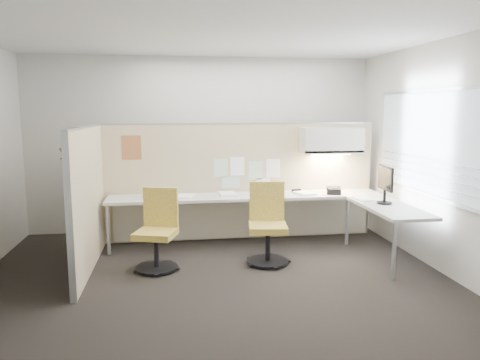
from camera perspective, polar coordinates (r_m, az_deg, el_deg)
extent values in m
cube|color=black|center=(5.72, -3.18, -11.57)|extent=(5.50, 4.50, 0.01)
cube|color=white|center=(5.44, -3.44, 17.44)|extent=(5.50, 4.50, 0.01)
cube|color=beige|center=(7.64, -4.78, 4.31)|extent=(5.50, 0.02, 2.80)
cube|color=beige|center=(3.19, 0.23, -1.65)|extent=(5.50, 0.02, 2.80)
cube|color=beige|center=(6.27, 22.64, 2.74)|extent=(0.02, 4.50, 2.80)
cube|color=#A7B7C2|center=(6.25, 22.52, 4.11)|extent=(0.01, 2.80, 1.30)
cube|color=#C8B28A|center=(7.11, 0.03, -0.24)|extent=(4.10, 0.06, 1.75)
cube|color=#C8B28A|center=(6.04, -18.01, -2.24)|extent=(0.06, 2.20, 1.75)
cube|color=beige|center=(6.83, 0.84, -2.02)|extent=(4.00, 0.60, 0.04)
cube|color=beige|center=(6.36, 17.71, -3.22)|extent=(0.60, 1.47, 0.04)
cube|color=beige|center=(7.16, 0.49, -4.50)|extent=(3.90, 0.02, 0.64)
cylinder|color=#A5A8AA|center=(6.64, -15.76, -5.88)|extent=(0.05, 0.05, 0.69)
cylinder|color=#A5A8AA|center=(5.74, 18.27, -8.25)|extent=(0.05, 0.05, 0.69)
cylinder|color=#A5A8AA|center=(7.04, 12.94, -4.95)|extent=(0.05, 0.05, 0.69)
cube|color=beige|center=(7.16, 11.06, 4.78)|extent=(0.90, 0.36, 0.38)
cube|color=#FFEABF|center=(7.18, 11.02, 3.10)|extent=(0.60, 0.06, 0.02)
cube|color=#8CBF8C|center=(7.01, -2.36, 1.48)|extent=(0.21, 0.00, 0.28)
cube|color=white|center=(7.04, -0.34, 1.68)|extent=(0.21, 0.00, 0.28)
cube|color=#8CBF8C|center=(7.09, 1.91, 1.16)|extent=(0.21, 0.00, 0.28)
cube|color=white|center=(7.14, 4.04, 1.44)|extent=(0.21, 0.00, 0.28)
cube|color=#8CBF8C|center=(7.06, -1.14, -0.27)|extent=(0.28, 0.00, 0.18)
cube|color=white|center=(7.14, 2.85, -0.34)|extent=(0.21, 0.00, 0.14)
cube|color=orange|center=(6.97, -13.10, 3.87)|extent=(0.28, 0.00, 0.35)
cylinder|color=black|center=(5.97, -10.14, -10.48)|extent=(0.52, 0.52, 0.03)
cylinder|color=black|center=(5.91, -10.19, -8.64)|extent=(0.06, 0.06, 0.40)
cube|color=#F5CD5B|center=(5.84, -10.25, -6.48)|extent=(0.58, 0.58, 0.08)
cube|color=#F5CD5B|center=(5.98, -9.63, -3.26)|extent=(0.44, 0.19, 0.50)
cylinder|color=black|center=(6.12, 3.38, -9.86)|extent=(0.54, 0.54, 0.03)
cylinder|color=black|center=(6.06, 3.39, -8.00)|extent=(0.06, 0.06, 0.41)
cube|color=#F5CD5B|center=(6.00, 3.41, -5.82)|extent=(0.54, 0.54, 0.08)
cube|color=#F5CD5B|center=(6.15, 3.29, -2.58)|extent=(0.46, 0.12, 0.52)
cylinder|color=black|center=(6.48, 17.18, -2.67)|extent=(0.20, 0.20, 0.02)
cylinder|color=black|center=(6.46, 17.21, -1.94)|extent=(0.04, 0.04, 0.18)
cube|color=black|center=(6.42, 17.31, 0.23)|extent=(0.07, 0.48, 0.32)
cube|color=black|center=(6.42, 17.31, 0.23)|extent=(0.04, 0.43, 0.28)
cube|color=black|center=(7.03, 11.36, -1.29)|extent=(0.25, 0.24, 0.12)
cylinder|color=black|center=(7.02, 10.62, -1.00)|extent=(0.08, 0.17, 0.04)
cube|color=black|center=(7.10, 6.88, -1.30)|extent=(0.14, 0.06, 0.05)
cube|color=black|center=(7.18, 11.03, -1.25)|extent=(0.11, 0.08, 0.06)
cube|color=silver|center=(5.28, -19.70, 6.01)|extent=(0.14, 0.02, 0.02)
cylinder|color=silver|center=(5.29, -20.40, 5.06)|extent=(0.02, 0.02, 0.14)
cube|color=#AD7F4C|center=(5.30, -20.33, 3.66)|extent=(0.02, 0.43, 0.12)
cube|color=#AD7F4C|center=(5.34, -20.55, 3.25)|extent=(0.02, 0.43, 0.12)
cube|color=#A8AAB3|center=(5.34, -20.20, -3.03)|extent=(0.01, 0.07, 1.08)
cube|color=white|center=(6.77, -10.80, -1.98)|extent=(0.28, 0.34, 0.03)
cube|color=white|center=(6.75, -6.76, -1.95)|extent=(0.30, 0.35, 0.02)
cube|color=white|center=(6.76, -1.54, -1.75)|extent=(0.25, 0.32, 0.04)
cube|color=white|center=(6.93, 3.95, -1.64)|extent=(0.28, 0.34, 0.02)
cube|color=white|center=(6.95, 7.87, -1.62)|extent=(0.30, 0.35, 0.03)
cube|color=white|center=(6.71, 14.88, -2.24)|extent=(0.27, 0.33, 0.02)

